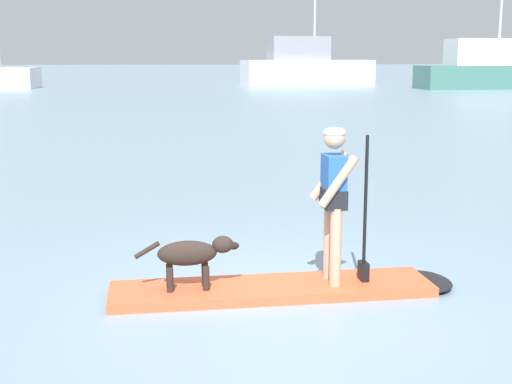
{
  "coord_description": "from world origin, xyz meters",
  "views": [
    {
      "loc": [
        -1.34,
        -6.91,
        2.46
      ],
      "look_at": [
        0.0,
        1.0,
        0.9
      ],
      "focal_mm": 49.07,
      "sensor_mm": 36.0,
      "label": 1
    }
  ],
  "objects_px": {
    "paddleboard": "(293,288)",
    "dog": "(192,254)",
    "moored_boat_far_port": "(305,67)",
    "moored_boat_port": "(488,70)",
    "person_paddler": "(335,194)"
  },
  "relations": [
    {
      "from": "paddleboard",
      "to": "dog",
      "type": "distance_m",
      "value": 1.14
    },
    {
      "from": "moored_boat_far_port",
      "to": "dog",
      "type": "bearing_deg",
      "value": -104.77
    },
    {
      "from": "dog",
      "to": "moored_boat_port",
      "type": "height_order",
      "value": "moored_boat_port"
    },
    {
      "from": "moored_boat_port",
      "to": "person_paddler",
      "type": "bearing_deg",
      "value": -119.35
    },
    {
      "from": "moored_boat_port",
      "to": "paddleboard",
      "type": "bearing_deg",
      "value": -119.79
    },
    {
      "from": "moored_boat_far_port",
      "to": "person_paddler",
      "type": "bearing_deg",
      "value": -103.23
    },
    {
      "from": "paddleboard",
      "to": "person_paddler",
      "type": "bearing_deg",
      "value": -0.89
    },
    {
      "from": "paddleboard",
      "to": "person_paddler",
      "type": "xyz_separation_m",
      "value": [
        0.43,
        -0.01,
        1.01
      ]
    },
    {
      "from": "moored_boat_far_port",
      "to": "moored_boat_port",
      "type": "bearing_deg",
      "value": -36.02
    },
    {
      "from": "paddleboard",
      "to": "dog",
      "type": "bearing_deg",
      "value": 179.11
    },
    {
      "from": "dog",
      "to": "moored_boat_port",
      "type": "bearing_deg",
      "value": 59.16
    },
    {
      "from": "person_paddler",
      "to": "dog",
      "type": "bearing_deg",
      "value": 179.11
    },
    {
      "from": "moored_boat_far_port",
      "to": "moored_boat_port",
      "type": "height_order",
      "value": "moored_boat_port"
    },
    {
      "from": "moored_boat_port",
      "to": "moored_boat_far_port",
      "type": "bearing_deg",
      "value": 143.98
    },
    {
      "from": "paddleboard",
      "to": "person_paddler",
      "type": "relative_size",
      "value": 2.23
    }
  ]
}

